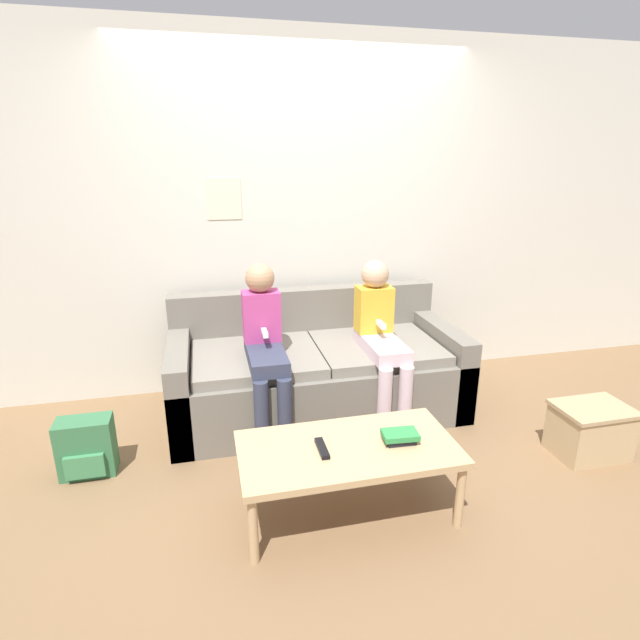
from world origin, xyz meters
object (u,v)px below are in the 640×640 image
Objects in this scene: couch at (316,372)px; person_right at (380,333)px; coffee_table at (348,453)px; tv_remote at (322,448)px; backpack at (86,448)px; person_left at (265,341)px; storage_box at (590,430)px.

couch is 1.84× the size of person_right.
couch is 1.12m from coffee_table.
backpack is (-1.23, 0.66, -0.23)m from tv_remote.
person_left is at bearing 99.93° from tv_remote.
person_right reaches higher than tv_remote.
couch is 0.55m from person_left.
couch is 1.84× the size of coffee_table.
person_left is at bearing 179.81° from person_right.
couch is 4.60× the size of storage_box.
person_left is 0.96m from tv_remote.
coffee_table is at bearing -94.59° from couch.
couch is at bearing 79.06° from tv_remote.
couch is 0.56m from person_right.
storage_box is at bearing -9.53° from backpack.
backpack is (-1.45, -0.47, -0.11)m from couch.
backpack is at bearing 154.42° from coffee_table.
coffee_table is at bearing 2.98° from tv_remote.
storage_box is (1.87, -0.75, -0.47)m from person_left.
coffee_table reaches higher than backpack.
person_left is 3.23× the size of backpack.
person_left reaches higher than storage_box.
person_left reaches higher than backpack.
coffee_table is 6.38× the size of tv_remote.
coffee_table is 1.60m from storage_box.
tv_remote is (-0.13, -0.01, 0.05)m from coffee_table.
person_right is (0.78, -0.00, -0.01)m from person_left.
tv_remote is (-0.22, -1.12, 0.11)m from couch.
couch is 5.86× the size of backpack.
tv_remote is at bearing -80.38° from person_left.
tv_remote reaches higher than storage_box.
storage_box is at bearing -21.90° from person_left.
storage_box is at bearing -32.74° from couch.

